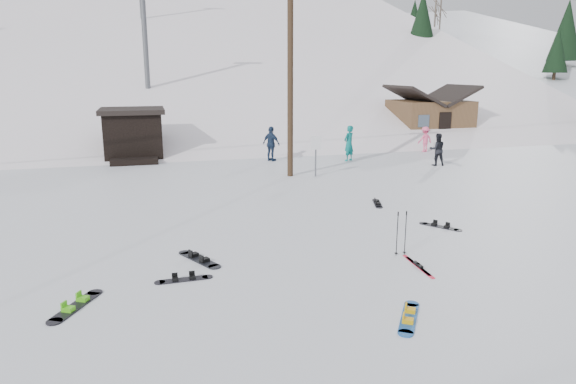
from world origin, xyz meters
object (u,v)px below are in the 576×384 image
object	(u,v)px
cabin	(429,118)
hero_skis	(418,266)
utility_pole	(290,72)
hero_snowboard	(409,317)

from	to	relation	value
cabin	hero_skis	size ratio (longest dim) A/B	3.37
utility_pole	cabin	xyz separation A→B (m)	(13.00, 10.00, -3.20)
hero_snowboard	cabin	bearing A→B (deg)	2.55
hero_snowboard	utility_pole	bearing A→B (deg)	27.45
utility_pole	hero_skis	distance (m)	12.59
cabin	hero_skis	world-z (taller)	cabin
utility_pole	hero_skis	size ratio (longest dim) A/B	5.64
cabin	hero_snowboard	size ratio (longest dim) A/B	3.93
hero_skis	cabin	bearing A→B (deg)	62.23
utility_pole	cabin	bearing A→B (deg)	37.56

